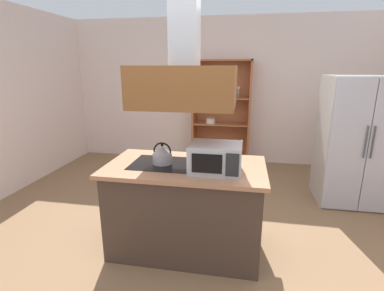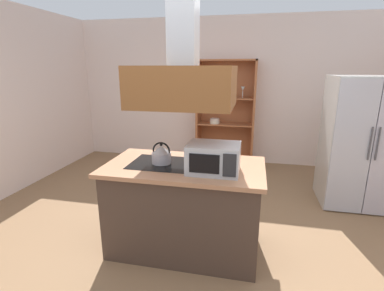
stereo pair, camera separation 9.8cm
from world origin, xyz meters
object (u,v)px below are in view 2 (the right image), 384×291
cutting_board (208,157)px  microwave (214,158)px  dish_cabinet (225,119)px  kettle (161,155)px  refrigerator (361,143)px

cutting_board → microwave: microwave is taller
dish_cabinet → kettle: dish_cabinet is taller
kettle → microwave: size_ratio=0.46×
microwave → dish_cabinet: bearing=93.6°
kettle → cutting_board: kettle is taller
refrigerator → cutting_board: (-1.84, -1.22, 0.06)m
dish_cabinet → cutting_board: bearing=-88.2°
refrigerator → kettle: (-2.26, -1.48, 0.14)m
cutting_board → microwave: bearing=-74.8°
refrigerator → cutting_board: size_ratio=5.02×
refrigerator → microwave: size_ratio=3.71×
refrigerator → microwave: 2.37m
refrigerator → cutting_board: bearing=-146.5°
refrigerator → kettle: 2.71m
refrigerator → dish_cabinet: dish_cabinet is taller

